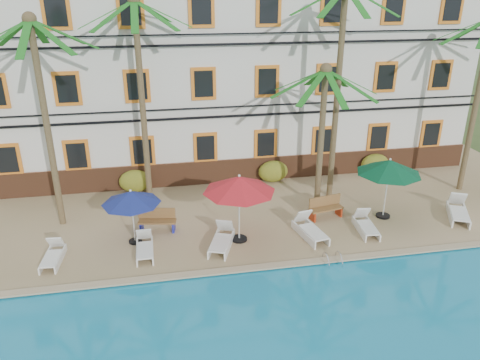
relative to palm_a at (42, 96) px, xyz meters
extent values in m
plane|color=#384C23|center=(7.91, -3.89, -5.61)|extent=(100.00, 100.00, 0.00)
cube|color=tan|center=(7.91, 1.11, -5.48)|extent=(30.00, 12.00, 0.25)
cube|color=tan|center=(7.91, -4.79, -5.33)|extent=(30.00, 0.35, 0.06)
cube|color=silver|center=(7.91, 6.11, -0.36)|extent=(25.00, 6.00, 10.00)
cube|color=brown|center=(7.91, 3.05, -4.76)|extent=(25.00, 0.12, 1.20)
cube|color=orange|center=(-2.59, 3.06, -3.46)|extent=(1.15, 0.10, 1.50)
cube|color=black|center=(-2.59, 3.01, -3.46)|extent=(0.85, 0.04, 1.20)
cube|color=orange|center=(0.41, 3.06, -3.46)|extent=(1.15, 0.10, 1.50)
cube|color=black|center=(0.41, 3.01, -3.46)|extent=(0.85, 0.04, 1.20)
cube|color=orange|center=(3.41, 3.06, -3.46)|extent=(1.15, 0.10, 1.50)
cube|color=black|center=(3.41, 3.01, -3.46)|extent=(0.85, 0.04, 1.20)
cube|color=orange|center=(6.41, 3.06, -3.46)|extent=(1.15, 0.10, 1.50)
cube|color=black|center=(6.41, 3.01, -3.46)|extent=(0.85, 0.04, 1.20)
cube|color=orange|center=(9.41, 3.06, -3.46)|extent=(1.15, 0.10, 1.50)
cube|color=black|center=(9.41, 3.01, -3.46)|extent=(0.85, 0.04, 1.20)
cube|color=orange|center=(12.41, 3.06, -3.46)|extent=(1.15, 0.10, 1.50)
cube|color=black|center=(12.41, 3.01, -3.46)|extent=(0.85, 0.04, 1.20)
cube|color=orange|center=(15.41, 3.06, -3.46)|extent=(1.15, 0.10, 1.50)
cube|color=black|center=(15.41, 3.01, -3.46)|extent=(0.85, 0.04, 1.20)
cube|color=orange|center=(18.41, 3.06, -3.46)|extent=(1.15, 0.10, 1.50)
cube|color=black|center=(18.41, 3.01, -3.46)|extent=(0.85, 0.04, 1.20)
cube|color=orange|center=(0.41, 3.06, -0.36)|extent=(1.15, 0.10, 1.50)
cube|color=black|center=(0.41, 3.01, -0.36)|extent=(0.85, 0.04, 1.20)
cube|color=orange|center=(3.41, 3.06, -0.36)|extent=(1.15, 0.10, 1.50)
cube|color=black|center=(3.41, 3.01, -0.36)|extent=(0.85, 0.04, 1.20)
cube|color=orange|center=(6.41, 3.06, -0.36)|extent=(1.15, 0.10, 1.50)
cube|color=black|center=(6.41, 3.01, -0.36)|extent=(0.85, 0.04, 1.20)
cube|color=orange|center=(9.41, 3.06, -0.36)|extent=(1.15, 0.10, 1.50)
cube|color=black|center=(9.41, 3.01, -0.36)|extent=(0.85, 0.04, 1.20)
cube|color=orange|center=(12.41, 3.06, -0.36)|extent=(1.15, 0.10, 1.50)
cube|color=black|center=(12.41, 3.01, -0.36)|extent=(0.85, 0.04, 1.20)
cube|color=orange|center=(15.41, 3.06, -0.36)|extent=(1.15, 0.10, 1.50)
cube|color=black|center=(15.41, 3.01, -0.36)|extent=(0.85, 0.04, 1.20)
cube|color=orange|center=(18.41, 3.06, -0.36)|extent=(1.15, 0.10, 1.50)
cube|color=black|center=(18.41, 3.01, -0.36)|extent=(0.85, 0.04, 1.20)
cube|color=orange|center=(0.41, 3.06, 2.84)|extent=(1.15, 0.10, 1.50)
cube|color=black|center=(0.41, 3.01, 2.84)|extent=(0.85, 0.04, 1.20)
cube|color=orange|center=(3.41, 3.06, 2.84)|extent=(1.15, 0.10, 1.50)
cube|color=black|center=(3.41, 3.01, 2.84)|extent=(0.85, 0.04, 1.20)
cube|color=orange|center=(6.41, 3.06, 2.84)|extent=(1.15, 0.10, 1.50)
cube|color=black|center=(6.41, 3.01, 2.84)|extent=(0.85, 0.04, 1.20)
cube|color=orange|center=(9.41, 3.06, 2.84)|extent=(1.15, 0.10, 1.50)
cube|color=black|center=(9.41, 3.01, 2.84)|extent=(0.85, 0.04, 1.20)
cube|color=orange|center=(12.41, 3.06, 2.84)|extent=(1.15, 0.10, 1.50)
cube|color=black|center=(12.41, 3.01, 2.84)|extent=(0.85, 0.04, 1.20)
cube|color=orange|center=(15.41, 3.06, 2.84)|extent=(1.15, 0.10, 1.50)
cube|color=black|center=(15.41, 3.01, 2.84)|extent=(0.85, 0.04, 1.20)
cube|color=orange|center=(18.41, 3.06, 2.84)|extent=(1.15, 0.10, 1.50)
cube|color=black|center=(18.41, 3.01, 2.84)|extent=(0.85, 0.04, 1.20)
cube|color=black|center=(7.91, 2.91, -1.91)|extent=(25.00, 0.08, 0.10)
cube|color=black|center=(7.91, 2.91, -1.46)|extent=(25.00, 0.08, 0.06)
cube|color=black|center=(7.91, 2.91, 1.39)|extent=(25.00, 0.08, 0.10)
cube|color=black|center=(7.91, 2.91, 1.84)|extent=(25.00, 0.08, 0.06)
cylinder|color=brown|center=(0.00, 0.00, -1.30)|extent=(0.26, 0.26, 8.11)
sphere|color=brown|center=(0.00, 0.00, 2.75)|extent=(0.50, 0.50, 0.50)
cube|color=#18661B|center=(0.00, 1.13, 2.21)|extent=(0.28, 2.27, 1.11)
cube|color=#18661B|center=(-0.80, 0.80, 2.21)|extent=(1.80, 1.80, 1.11)
cube|color=#18661B|center=(-0.80, -0.80, 2.21)|extent=(1.80, 1.80, 1.11)
cube|color=#18661B|center=(0.00, -1.13, 2.21)|extent=(0.28, 2.27, 1.11)
cube|color=#18661B|center=(0.80, -0.80, 2.21)|extent=(1.80, 1.80, 1.11)
cube|color=#18661B|center=(1.13, 0.00, 2.21)|extent=(2.27, 0.28, 1.11)
cube|color=#18661B|center=(0.80, 0.80, 2.21)|extent=(1.80, 1.80, 1.11)
cylinder|color=brown|center=(3.61, 1.79, -1.03)|extent=(0.26, 0.26, 8.67)
sphere|color=brown|center=(3.61, 1.79, 3.31)|extent=(0.50, 0.50, 0.50)
cube|color=#18661B|center=(3.61, 2.92, 2.77)|extent=(0.28, 2.27, 1.11)
cube|color=#18661B|center=(2.81, 2.59, 2.77)|extent=(1.80, 1.80, 1.11)
cube|color=#18661B|center=(2.48, 1.79, 2.77)|extent=(2.27, 0.28, 1.11)
cube|color=#18661B|center=(2.81, 1.00, 2.77)|extent=(1.80, 1.80, 1.11)
cube|color=#18661B|center=(3.61, 0.67, 2.77)|extent=(0.28, 2.27, 1.11)
cube|color=#18661B|center=(4.41, 1.00, 2.77)|extent=(1.80, 1.80, 1.11)
cube|color=#18661B|center=(4.74, 1.79, 2.77)|extent=(2.27, 0.28, 1.11)
cube|color=#18661B|center=(4.41, 2.59, 2.77)|extent=(1.80, 1.80, 1.11)
cylinder|color=brown|center=(10.98, -0.39, -2.32)|extent=(0.26, 0.26, 6.09)
sphere|color=brown|center=(10.98, -0.39, 0.73)|extent=(0.50, 0.50, 0.50)
cube|color=#18661B|center=(10.98, 0.74, 0.19)|extent=(0.28, 2.27, 1.11)
cube|color=#18661B|center=(10.18, 0.41, 0.19)|extent=(1.80, 1.80, 1.11)
cube|color=#18661B|center=(9.85, -0.39, 0.19)|extent=(2.27, 0.28, 1.11)
cube|color=#18661B|center=(10.18, -1.18, 0.19)|extent=(1.80, 1.80, 1.11)
cube|color=#18661B|center=(10.98, -1.52, 0.19)|extent=(0.28, 2.27, 1.11)
cube|color=#18661B|center=(11.77, -1.18, 0.19)|extent=(1.80, 1.80, 1.11)
cube|color=#18661B|center=(12.10, -0.39, 0.19)|extent=(2.27, 0.28, 1.11)
cube|color=#18661B|center=(11.77, 0.41, 0.19)|extent=(1.80, 1.80, 1.11)
cylinder|color=brown|center=(11.93, 0.54, -0.78)|extent=(0.26, 0.26, 9.15)
cube|color=#18661B|center=(11.93, 1.67, 3.26)|extent=(0.28, 2.27, 1.11)
cube|color=#18661B|center=(11.13, 1.34, 3.26)|extent=(1.80, 1.80, 1.11)
cube|color=#18661B|center=(10.80, 0.54, 3.26)|extent=(2.27, 0.28, 1.11)
cube|color=#18661B|center=(11.13, -0.25, 3.26)|extent=(1.80, 1.80, 1.11)
cube|color=#18661B|center=(11.93, -0.59, 3.26)|extent=(0.28, 2.27, 1.11)
cube|color=#18661B|center=(12.72, -0.25, 3.26)|extent=(1.80, 1.80, 1.11)
cube|color=#18661B|center=(13.05, 0.54, 3.26)|extent=(2.27, 0.28, 1.11)
cube|color=#18661B|center=(12.72, 1.34, 3.26)|extent=(1.80, 1.80, 1.11)
cylinder|color=brown|center=(18.47, 0.14, -1.39)|extent=(0.26, 0.26, 7.95)
cube|color=#18661B|center=(18.47, 1.27, 2.05)|extent=(0.28, 2.27, 1.11)
cube|color=#18661B|center=(17.68, 0.94, 2.05)|extent=(1.80, 1.80, 1.11)
cube|color=#18661B|center=(17.34, 0.14, 2.05)|extent=(2.27, 0.28, 1.11)
ellipsoid|color=#305A19|center=(2.95, 2.71, -4.81)|extent=(1.50, 0.90, 1.10)
ellipsoid|color=#305A19|center=(9.75, 2.71, -4.81)|extent=(1.50, 0.90, 1.10)
ellipsoid|color=#305A19|center=(15.23, 2.71, -4.81)|extent=(1.50, 0.90, 1.10)
cylinder|color=black|center=(3.00, -2.15, -5.32)|extent=(0.50, 0.50, 0.07)
cylinder|color=silver|center=(3.00, -2.15, -4.29)|extent=(0.06, 0.06, 2.14)
cone|color=navy|center=(3.00, -2.15, -3.45)|extent=(2.23, 2.23, 0.49)
sphere|color=silver|center=(3.00, -2.15, -3.18)|extent=(0.10, 0.10, 0.10)
cylinder|color=black|center=(6.99, -2.73, -5.31)|extent=(0.62, 0.62, 0.09)
cylinder|color=silver|center=(6.99, -2.73, -4.03)|extent=(0.06, 0.06, 2.66)
cone|color=red|center=(6.99, -2.73, -2.98)|extent=(2.77, 2.77, 0.61)
sphere|color=silver|center=(6.99, -2.73, -2.65)|extent=(0.10, 0.10, 0.10)
cylinder|color=black|center=(13.43, -1.93, -5.32)|extent=(0.60, 0.60, 0.09)
cylinder|color=silver|center=(13.43, -1.93, -4.07)|extent=(0.06, 0.06, 2.57)
cone|color=#08472A|center=(13.43, -1.93, -3.05)|extent=(2.68, 2.68, 0.59)
sphere|color=silver|center=(13.43, -1.93, -2.73)|extent=(0.10, 0.10, 0.10)
cube|color=white|center=(0.12, -3.26, -5.08)|extent=(0.63, 1.19, 0.05)
cube|color=white|center=(0.18, -2.47, -4.87)|extent=(0.57, 0.47, 0.58)
cube|color=white|center=(-0.13, -3.02, -5.23)|extent=(0.19, 1.64, 0.27)
cube|color=white|center=(0.40, -3.07, -5.23)|extent=(0.19, 1.64, 0.27)
cube|color=white|center=(3.38, -3.33, -5.06)|extent=(0.56, 1.21, 0.06)
cube|color=white|center=(3.37, -2.50, -4.85)|extent=(0.56, 0.45, 0.60)
cube|color=white|center=(3.10, -3.10, -5.22)|extent=(0.07, 1.71, 0.28)
cube|color=white|center=(3.65, -3.10, -5.22)|extent=(0.07, 1.71, 0.28)
cube|color=white|center=(6.15, -3.38, -5.03)|extent=(1.05, 1.48, 0.06)
cube|color=white|center=(6.47, -2.51, -4.79)|extent=(0.76, 0.68, 0.67)
cube|color=white|center=(5.95, -3.03, -5.20)|extent=(0.72, 1.82, 0.31)
cube|color=white|center=(6.53, -3.25, -5.20)|extent=(0.72, 1.82, 0.31)
cube|color=white|center=(9.84, -3.24, -5.02)|extent=(0.86, 1.45, 0.06)
cube|color=white|center=(9.67, -2.31, -4.78)|extent=(0.71, 0.61, 0.68)
cube|color=white|center=(9.49, -3.04, -5.20)|extent=(0.42, 1.91, 0.31)
cube|color=white|center=(10.10, -2.92, -5.20)|extent=(0.42, 1.91, 0.31)
cube|color=white|center=(12.11, -3.25, -5.05)|extent=(0.70, 1.30, 0.06)
cube|color=white|center=(12.20, -2.39, -4.83)|extent=(0.62, 0.52, 0.62)
cube|color=white|center=(11.85, -2.98, -5.22)|extent=(0.25, 1.76, 0.29)
cube|color=white|center=(12.42, -3.04, -5.22)|extent=(0.25, 1.76, 0.29)
cube|color=white|center=(16.37, -2.90, -5.01)|extent=(1.23, 1.58, 0.07)
cube|color=white|center=(16.81, -2.01, -4.75)|extent=(0.83, 0.77, 0.71)
cube|color=white|center=(16.19, -2.51, -5.19)|extent=(0.97, 1.85, 0.33)
cube|color=white|center=(16.79, -2.80, -5.19)|extent=(0.97, 1.85, 0.33)
cube|color=olive|center=(3.89, -1.41, -4.93)|extent=(1.56, 0.72, 0.06)
cube|color=olive|center=(3.93, -1.19, -4.66)|extent=(1.49, 0.33, 0.45)
cube|color=#1B2196|center=(3.25, -1.29, -5.16)|extent=(0.16, 0.46, 0.40)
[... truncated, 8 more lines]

